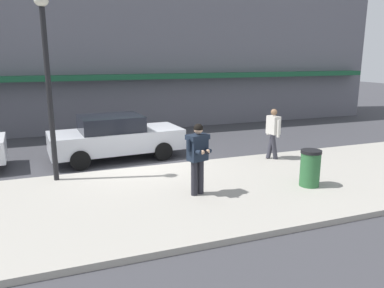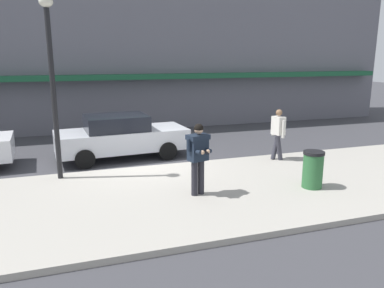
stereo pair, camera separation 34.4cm
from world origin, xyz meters
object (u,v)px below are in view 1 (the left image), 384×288
Objects in this scene: street_lamp_post at (47,71)px; trash_bin at (310,168)px; man_texting_on_phone at (198,151)px; pedestrian_in_light_coat at (273,131)px; parked_sedan_mid at (115,137)px.

street_lamp_post reaches higher than trash_bin.
man_texting_on_phone is 1.84× the size of trash_bin.
pedestrian_in_light_coat is 2.80m from trash_bin.
man_texting_on_phone is at bearing -74.56° from parked_sedan_mid.
man_texting_on_phone is at bearing -147.70° from pedestrian_in_light_coat.
street_lamp_post reaches higher than man_texting_on_phone.
trash_bin is (-0.55, -2.71, -0.47)m from pedestrian_in_light_coat.
man_texting_on_phone is 3.12m from trash_bin.
parked_sedan_mid is 3.78m from street_lamp_post.
street_lamp_post is (-3.30, 2.45, 1.89)m from man_texting_on_phone.
parked_sedan_mid is 0.95× the size of street_lamp_post.
parked_sedan_mid is 4.72× the size of trash_bin.
man_texting_on_phone is (1.28, -4.62, 0.46)m from parked_sedan_mid.
pedestrian_in_light_coat is at bearing -1.55° from street_lamp_post.
man_texting_on_phone reaches higher than trash_bin.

